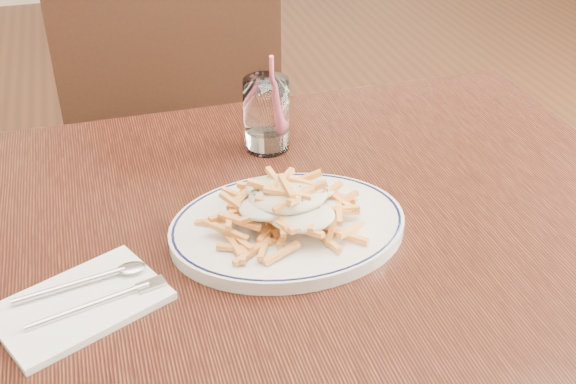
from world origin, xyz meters
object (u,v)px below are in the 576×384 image
object	(u,v)px
table	(265,269)
water_glass	(267,118)
chair_far	(172,107)
fries_plate	(288,227)
loaded_fries	(288,202)

from	to	relation	value
table	water_glass	xyz separation A→B (m)	(0.06, 0.22, 0.13)
table	chair_far	xyz separation A→B (m)	(-0.03, 0.76, -0.09)
fries_plate	water_glass	bearing A→B (deg)	81.83
fries_plate	water_glass	xyz separation A→B (m)	(0.04, 0.25, 0.04)
table	water_glass	bearing A→B (deg)	74.14
fries_plate	loaded_fries	world-z (taller)	loaded_fries
chair_far	water_glass	distance (m)	0.59
fries_plate	water_glass	size ratio (longest dim) A/B	2.34
loaded_fries	fries_plate	bearing A→B (deg)	-90.00
water_glass	loaded_fries	bearing A→B (deg)	-98.17
chair_far	loaded_fries	world-z (taller)	chair_far
chair_far	loaded_fries	distance (m)	0.82
chair_far	table	bearing A→B (deg)	-87.56
fries_plate	chair_far	bearing A→B (deg)	94.34
table	fries_plate	bearing A→B (deg)	-44.45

